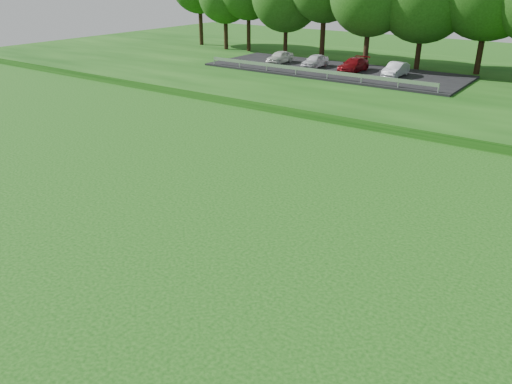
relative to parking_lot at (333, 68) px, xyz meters
The scene contains 1 object.
parking_lot is the anchor object (origin of this frame).
Camera 1 is at (-2.45, -9.80, 9.16)m, focal length 35.00 mm.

